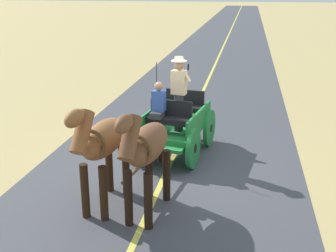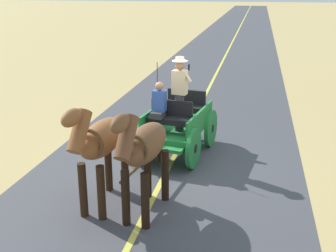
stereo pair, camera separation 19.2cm
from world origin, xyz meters
name	(u,v)px [view 1 (the left image)]	position (x,y,z in m)	size (l,w,h in m)	color
ground_plane	(171,162)	(0.00, 0.00, 0.00)	(200.00, 200.00, 0.00)	tan
road_surface	(171,162)	(0.00, 0.00, 0.00)	(6.14, 160.00, 0.01)	#424247
road_centre_stripe	(171,162)	(0.00, 0.00, 0.01)	(0.12, 160.00, 0.00)	#DBCC4C
horse_drawn_carriage	(176,123)	(-0.02, -0.55, 0.82)	(1.76, 4.51, 2.50)	#1E7233
horse_near_side	(146,148)	(0.00, 2.51, 1.32)	(0.72, 2.14, 2.21)	brown
horse_off_side	(102,142)	(0.86, 2.38, 1.32)	(0.70, 2.14, 2.21)	brown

